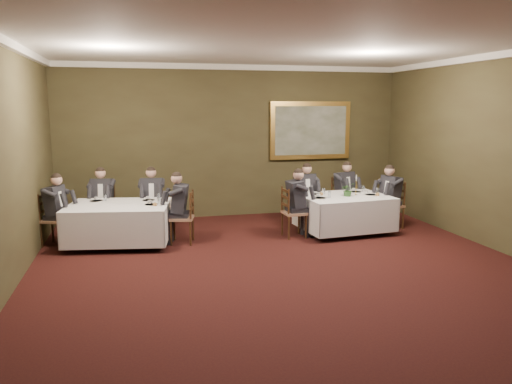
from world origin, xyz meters
name	(u,v)px	position (x,y,z in m)	size (l,w,h in m)	color
ground	(303,288)	(0.00, 0.00, 0.00)	(10.00, 10.00, 0.00)	black
ceiling	(307,34)	(0.00, 0.00, 3.50)	(8.00, 10.00, 0.10)	silver
back_wall	(234,142)	(0.00, 5.00, 1.75)	(8.00, 0.10, 3.50)	#38301C
crown_molding	(307,39)	(0.00, 0.00, 3.44)	(8.00, 10.00, 0.12)	white
table_main	(344,211)	(1.86, 2.83, 0.45)	(1.88, 1.50, 0.67)	black
table_second	(119,221)	(-2.60, 3.00, 0.45)	(2.06, 1.70, 0.67)	black
chair_main_backleft	(304,212)	(1.31, 3.70, 0.28)	(0.48, 0.46, 1.00)	#8E6548
diner_main_backleft	(305,201)	(1.31, 3.69, 0.51)	(0.45, 0.52, 1.35)	black
chair_main_backright	(343,209)	(2.25, 3.78, 0.28)	(0.55, 0.54, 1.00)	#8E6548
diner_main_backright	(344,199)	(2.26, 3.77, 0.51)	(0.53, 0.58, 1.35)	black
chair_main_endleft	(293,223)	(0.74, 2.74, 0.28)	(0.44, 0.46, 1.00)	#8E6548
diner_main_endleft	(294,211)	(0.75, 2.74, 0.51)	(0.50, 0.44, 1.35)	black
chair_main_endright	(391,215)	(2.98, 2.93, 0.28)	(0.52, 0.53, 1.00)	#8E6548
diner_main_endright	(391,204)	(2.97, 2.93, 0.51)	(0.57, 0.51, 1.35)	black
chair_sec_backleft	(104,219)	(-2.94, 4.03, 0.28)	(0.51, 0.50, 1.00)	#8E6548
diner_sec_backleft	(103,208)	(-2.94, 4.02, 0.51)	(0.48, 0.55, 1.35)	black
chair_sec_backright	(153,218)	(-1.95, 3.86, 0.28)	(0.48, 0.47, 1.00)	#8E6548
diner_sec_backright	(153,207)	(-1.95, 3.85, 0.51)	(0.45, 0.52, 1.35)	black
chair_sec_endright	(183,228)	(-1.44, 2.81, 0.28)	(0.51, 0.53, 1.00)	#8E6548
diner_sec_endright	(182,217)	(-1.45, 2.81, 0.51)	(0.56, 0.50, 1.35)	black
chair_sec_endleft	(55,231)	(-3.76, 3.20, 0.28)	(0.56, 0.57, 1.00)	#8E6548
diner_sec_endleft	(55,219)	(-3.75, 3.19, 0.51)	(0.60, 0.55, 1.35)	black
centerpiece	(348,189)	(1.91, 2.77, 0.91)	(0.26, 0.23, 0.29)	#2D5926
candlestick	(356,187)	(2.13, 2.88, 0.92)	(0.06, 0.06, 0.43)	gold
place_setting_table_main	(317,192)	(1.41, 3.19, 0.80)	(0.33, 0.31, 0.14)	white
place_setting_table_second	(99,199)	(-2.98, 3.50, 0.80)	(0.33, 0.31, 0.14)	white
painting	(310,130)	(1.86, 4.94, 1.99)	(2.00, 0.09, 1.37)	#D69E4E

